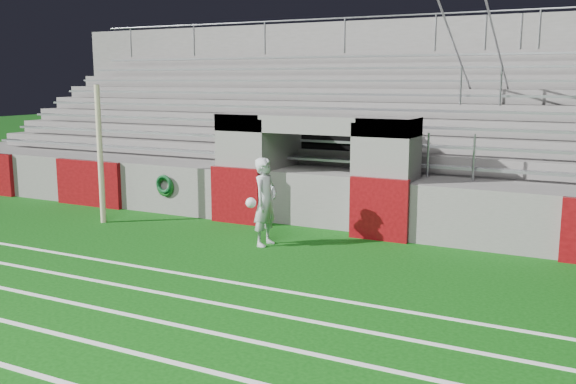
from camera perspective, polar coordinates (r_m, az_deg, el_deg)
The scene contains 6 objects.
ground at distance 12.17m, azimuth -4.74°, elevation -6.35°, with size 90.00×90.00×0.00m, color #0B440B.
field_post at distance 15.91m, azimuth -16.36°, elevation 3.20°, with size 0.13×0.13×3.29m, color #C5B792.
field_markings at distance 8.61m, azimuth -23.18°, elevation -14.21°, with size 28.00×8.09×0.01m.
stadium_structure at distance 19.01m, azimuth 8.01°, elevation 4.09°, with size 26.00×8.48×5.42m.
goalkeeper_with_ball at distance 13.24m, azimuth -2.04°, elevation -0.89°, with size 0.56×0.68×1.83m.
hose_coil at distance 16.54m, azimuth -10.91°, elevation 0.59°, with size 0.52×0.14×0.57m.
Camera 1 is at (6.20, -9.89, 3.42)m, focal length 40.00 mm.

